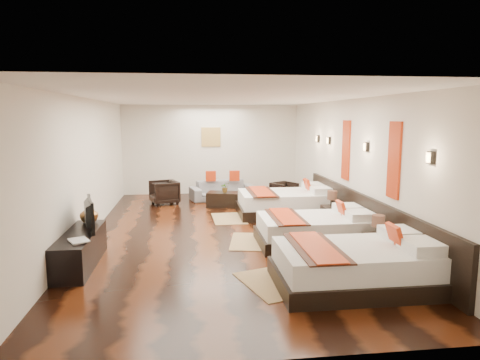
{
  "coord_description": "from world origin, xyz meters",
  "views": [
    {
      "loc": [
        -0.71,
        -8.59,
        2.42
      ],
      "look_at": [
        0.36,
        0.16,
        1.1
      ],
      "focal_mm": 31.51,
      "sensor_mm": 36.0,
      "label": 1
    }
  ],
  "objects": [
    {
      "name": "jute_mat_near",
      "position": [
        0.47,
        -2.81,
        0.01
      ],
      "size": [
        1.07,
        1.37,
        0.01
      ],
      "primitive_type": "cube",
      "rotation": [
        0.0,
        0.0,
        0.3
      ],
      "color": "#93754B",
      "rests_on": "floor"
    },
    {
      "name": "gold_artwork",
      "position": [
        0.0,
        4.73,
        1.8
      ],
      "size": [
        0.6,
        0.04,
        0.6
      ],
      "primitive_type": "cube",
      "color": "#AD873F",
      "rests_on": "back_wall"
    },
    {
      "name": "jute_mat_mid",
      "position": [
        0.46,
        -0.7,
        0.01
      ],
      "size": [
        0.95,
        1.32,
        0.01
      ],
      "primitive_type": "cube",
      "rotation": [
        0.0,
        0.0,
        -0.18
      ],
      "color": "#93754B",
      "rests_on": "floor"
    },
    {
      "name": "sconce_near",
      "position": [
        2.7,
        -3.0,
        1.85
      ],
      "size": [
        0.07,
        0.12,
        0.18
      ],
      "color": "black",
      "rests_on": "right_wall"
    },
    {
      "name": "armchair_right",
      "position": [
        2.0,
        3.08,
        0.29
      ],
      "size": [
        0.85,
        0.86,
        0.57
      ],
      "primitive_type": "imported",
      "rotation": [
        0.0,
        0.0,
        0.55
      ],
      "color": "black",
      "rests_on": "floor"
    },
    {
      "name": "book",
      "position": [
        -2.5,
        -2.24,
        0.57
      ],
      "size": [
        0.39,
        0.43,
        0.03
      ],
      "primitive_type": "imported",
      "rotation": [
        0.0,
        0.0,
        0.5
      ],
      "color": "black",
      "rests_on": "tv_console"
    },
    {
      "name": "bed_mid",
      "position": [
        1.7,
        -0.99,
        0.29
      ],
      "size": [
        2.19,
        1.37,
        0.83
      ],
      "color": "black",
      "rests_on": "floor"
    },
    {
      "name": "bed_near",
      "position": [
        1.7,
        -3.03,
        0.31
      ],
      "size": [
        2.35,
        1.48,
        0.9
      ],
      "color": "black",
      "rests_on": "floor"
    },
    {
      "name": "nightstand_b",
      "position": [
        2.44,
        0.29,
        0.28
      ],
      "size": [
        0.41,
        0.41,
        0.8
      ],
      "color": "black",
      "rests_on": "floor"
    },
    {
      "name": "orange_panel_b",
      "position": [
        2.73,
        0.3,
        1.7
      ],
      "size": [
        0.04,
        0.4,
        1.3
      ],
      "primitive_type": "cube",
      "color": "#D86014",
      "rests_on": "right_wall"
    },
    {
      "name": "sconce_mid",
      "position": [
        2.7,
        -0.8,
        1.85
      ],
      "size": [
        0.07,
        0.12,
        0.18
      ],
      "color": "black",
      "rests_on": "right_wall"
    },
    {
      "name": "floor",
      "position": [
        0.0,
        0.0,
        0.0
      ],
      "size": [
        5.5,
        9.5,
        0.01
      ],
      "primitive_type": "cube",
      "color": "black",
      "rests_on": "ground"
    },
    {
      "name": "headboard_panel",
      "position": [
        2.71,
        -0.8,
        0.45
      ],
      "size": [
        0.08,
        6.6,
        0.9
      ],
      "primitive_type": "cube",
      "color": "black",
      "rests_on": "floor"
    },
    {
      "name": "table_plant",
      "position": [
        0.26,
        2.61,
        0.54
      ],
      "size": [
        0.26,
        0.23,
        0.27
      ],
      "primitive_type": "imported",
      "rotation": [
        0.0,
        0.0,
        0.06
      ],
      "color": "#296421",
      "rests_on": "coffee_table"
    },
    {
      "name": "back_wall",
      "position": [
        0.0,
        4.75,
        1.4
      ],
      "size": [
        5.5,
        0.01,
        2.8
      ],
      "primitive_type": "cube",
      "color": "silver",
      "rests_on": "floor"
    },
    {
      "name": "orange_panel_a",
      "position": [
        2.73,
        -1.9,
        1.7
      ],
      "size": [
        0.04,
        0.4,
        1.3
      ],
      "primitive_type": "cube",
      "color": "#D86014",
      "rests_on": "right_wall"
    },
    {
      "name": "sofa",
      "position": [
        0.28,
        3.67,
        0.28
      ],
      "size": [
        2.01,
        1.14,
        0.55
      ],
      "primitive_type": "imported",
      "rotation": [
        0.0,
        0.0,
        0.22
      ],
      "color": "slate",
      "rests_on": "floor"
    },
    {
      "name": "nightstand_a",
      "position": [
        2.44,
        -2.02,
        0.28
      ],
      "size": [
        0.4,
        0.4,
        0.79
      ],
      "color": "black",
      "rests_on": "floor"
    },
    {
      "name": "right_wall",
      "position": [
        2.75,
        0.0,
        1.4
      ],
      "size": [
        0.01,
        9.5,
        2.8
      ],
      "primitive_type": "cube",
      "color": "silver",
      "rests_on": "floor"
    },
    {
      "name": "armchair_left",
      "position": [
        -1.41,
        3.18,
        0.33
      ],
      "size": [
        0.92,
        0.91,
        0.66
      ],
      "primitive_type": "imported",
      "rotation": [
        0.0,
        0.0,
        -1.23
      ],
      "color": "black",
      "rests_on": "floor"
    },
    {
      "name": "sconce_lounge",
      "position": [
        2.7,
        2.3,
        1.85
      ],
      "size": [
        0.07,
        0.12,
        0.18
      ],
      "color": "black",
      "rests_on": "right_wall"
    },
    {
      "name": "tv_console",
      "position": [
        -2.5,
        -1.68,
        0.28
      ],
      "size": [
        0.5,
        1.8,
        0.55
      ],
      "primitive_type": "cube",
      "color": "black",
      "rests_on": "floor"
    },
    {
      "name": "jute_mat_far",
      "position": [
        0.22,
        1.23,
        0.01
      ],
      "size": [
        0.79,
        1.22,
        0.01
      ],
      "primitive_type": "cube",
      "rotation": [
        0.0,
        0.0,
        0.03
      ],
      "color": "#93754B",
      "rests_on": "floor"
    },
    {
      "name": "tv",
      "position": [
        -2.45,
        -1.46,
        0.81
      ],
      "size": [
        0.37,
        0.91,
        0.53
      ],
      "primitive_type": "imported",
      "rotation": [
        0.0,
        0.0,
        1.85
      ],
      "color": "black",
      "rests_on": "tv_console"
    },
    {
      "name": "ceiling",
      "position": [
        0.0,
        0.0,
        2.8
      ],
      "size": [
        5.5,
        9.5,
        0.01
      ],
      "primitive_type": "cube",
      "color": "white",
      "rests_on": "floor"
    },
    {
      "name": "figurine",
      "position": [
        -2.5,
        -0.97,
        0.72
      ],
      "size": [
        0.37,
        0.37,
        0.33
      ],
      "primitive_type": "imported",
      "rotation": [
        0.0,
        0.0,
        -0.19
      ],
      "color": "brown",
      "rests_on": "tv_console"
    },
    {
      "name": "bed_far",
      "position": [
        1.7,
        1.48,
        0.31
      ],
      "size": [
        2.35,
        1.48,
        0.9
      ],
      "color": "black",
      "rests_on": "floor"
    },
    {
      "name": "left_wall",
      "position": [
        -2.75,
        0.0,
        1.4
      ],
      "size": [
        0.01,
        9.5,
        2.8
      ],
      "primitive_type": "cube",
      "color": "silver",
      "rests_on": "floor"
    },
    {
      "name": "coffee_table",
      "position": [
        0.28,
        2.62,
        0.2
      ],
      "size": [
        1.1,
        0.75,
        0.4
      ],
      "primitive_type": "cube",
      "rotation": [
        0.0,
        0.0,
        -0.28
      ],
      "color": "black",
      "rests_on": "floor"
    },
    {
      "name": "sconce_far",
      "position": [
        2.7,
        1.4,
        1.85
      ],
      "size": [
        0.07,
        0.12,
        0.18
      ],
      "color": "black",
      "rests_on": "right_wall"
    }
  ]
}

